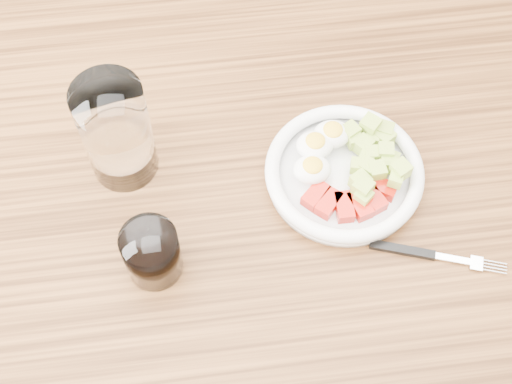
# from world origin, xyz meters

# --- Properties ---
(ground) EXTENTS (4.00, 4.00, 0.00)m
(ground) POSITION_xyz_m (0.00, 0.00, 0.00)
(ground) COLOR brown
(ground) RESTS_ON ground
(dining_table) EXTENTS (1.50, 0.90, 0.77)m
(dining_table) POSITION_xyz_m (0.00, 0.00, 0.67)
(dining_table) COLOR brown
(dining_table) RESTS_ON ground
(bowl) EXTENTS (0.21, 0.21, 0.05)m
(bowl) POSITION_xyz_m (0.11, 0.03, 0.79)
(bowl) COLOR white
(bowl) RESTS_ON dining_table
(fork) EXTENTS (0.17, 0.07, 0.01)m
(fork) POSITION_xyz_m (0.18, -0.09, 0.77)
(fork) COLOR black
(fork) RESTS_ON dining_table
(water_glass) EXTENTS (0.09, 0.09, 0.16)m
(water_glass) POSITION_xyz_m (-0.18, 0.09, 0.85)
(water_glass) COLOR white
(water_glass) RESTS_ON dining_table
(coffee_glass) EXTENTS (0.07, 0.07, 0.08)m
(coffee_glass) POSITION_xyz_m (-0.14, -0.06, 0.81)
(coffee_glass) COLOR white
(coffee_glass) RESTS_ON dining_table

